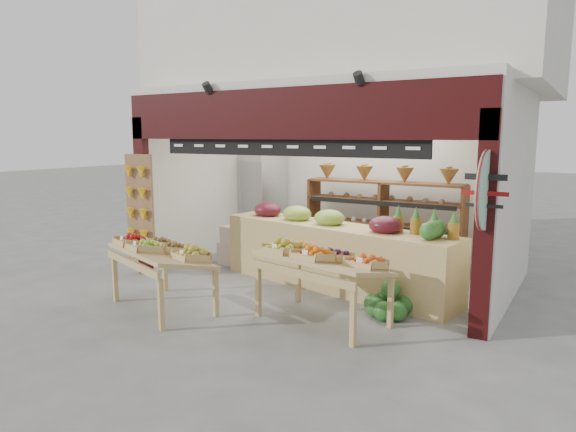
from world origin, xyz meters
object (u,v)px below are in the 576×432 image
(cardboard_stack, at_px, (243,252))
(watermelon_pile, at_px, (387,304))
(refrigerator, at_px, (262,201))
(back_shelving, at_px, (383,206))
(display_table_left, at_px, (160,251))
(display_table_right, at_px, (320,259))
(mid_counter, at_px, (334,254))

(cardboard_stack, relative_size, watermelon_pile, 1.64)
(refrigerator, bearing_deg, watermelon_pile, -24.01)
(back_shelving, xyz_separation_m, display_table_left, (-1.76, -3.80, -0.31))
(display_table_left, bearing_deg, display_table_right, 17.38)
(mid_counter, bearing_deg, display_table_left, -128.62)
(refrigerator, bearing_deg, cardboard_stack, -56.11)
(back_shelving, height_order, mid_counter, back_shelving)
(back_shelving, relative_size, display_table_left, 1.63)
(back_shelving, xyz_separation_m, cardboard_stack, (-2.14, -1.39, -0.83))
(back_shelving, bearing_deg, cardboard_stack, -146.96)
(display_table_left, distance_m, watermelon_pile, 3.14)
(cardboard_stack, height_order, display_table_right, display_table_right)
(back_shelving, bearing_deg, refrigerator, 176.03)
(back_shelving, relative_size, cardboard_stack, 2.77)
(mid_counter, bearing_deg, watermelon_pile, -34.24)
(mid_counter, xyz_separation_m, display_table_left, (-1.64, -2.05, 0.24))
(refrigerator, distance_m, display_table_right, 4.59)
(watermelon_pile, bearing_deg, display_table_right, -139.69)
(back_shelving, xyz_separation_m, refrigerator, (-2.79, 0.19, -0.12))
(mid_counter, height_order, display_table_left, mid_counter)
(display_table_left, xyz_separation_m, watermelon_pile, (2.82, 1.25, -0.62))
(display_table_left, height_order, display_table_right, display_table_right)
(mid_counter, relative_size, watermelon_pile, 6.33)
(display_table_left, bearing_deg, cardboard_stack, 98.83)
(back_shelving, distance_m, refrigerator, 2.80)
(refrigerator, distance_m, watermelon_pile, 4.79)
(back_shelving, relative_size, refrigerator, 1.49)
(display_table_left, bearing_deg, mid_counter, 51.38)
(display_table_left, relative_size, watermelon_pile, 2.80)
(back_shelving, bearing_deg, display_table_left, -114.90)
(cardboard_stack, bearing_deg, mid_counter, -9.98)
(refrigerator, relative_size, display_table_right, 1.10)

